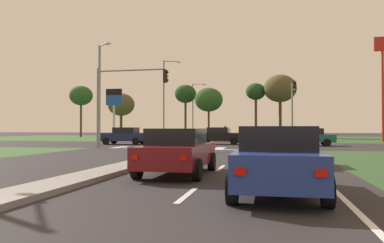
% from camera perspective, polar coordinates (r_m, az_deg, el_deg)
% --- Properties ---
extents(ground_plane, '(200.00, 200.00, 0.00)m').
position_cam_1_polar(ground_plane, '(34.15, 2.58, -3.57)').
color(ground_plane, '#282628').
extents(grass_verge_far_left, '(35.00, 35.00, 0.01)m').
position_cam_1_polar(grass_verge_far_left, '(65.87, -16.36, -2.31)').
color(grass_verge_far_left, '#385B2D').
rests_on(grass_verge_far_left, ground).
extents(median_island_near, '(1.20, 22.00, 0.14)m').
position_cam_1_polar(median_island_near, '(15.69, -8.36, -6.26)').
color(median_island_near, gray).
rests_on(median_island_near, ground).
extents(median_island_far, '(1.20, 36.00, 0.14)m').
position_cam_1_polar(median_island_far, '(58.95, 6.38, -2.44)').
color(median_island_far, '#ADA89E').
rests_on(median_island_far, ground).
extents(lane_dash_near, '(0.14, 2.00, 0.01)m').
position_cam_1_polar(lane_dash_near, '(8.66, -0.76, -10.97)').
color(lane_dash_near, silver).
rests_on(lane_dash_near, ground).
extents(lane_dash_second, '(0.14, 2.00, 0.01)m').
position_cam_1_polar(lane_dash_second, '(14.53, 4.33, -6.95)').
color(lane_dash_second, silver).
rests_on(lane_dash_second, ground).
extents(lane_dash_third, '(0.14, 2.00, 0.01)m').
position_cam_1_polar(lane_dash_third, '(20.47, 6.45, -5.23)').
color(lane_dash_third, silver).
rests_on(lane_dash_third, ground).
extents(lane_dash_fourth, '(0.14, 2.00, 0.01)m').
position_cam_1_polar(lane_dash_fourth, '(26.44, 7.61, -4.28)').
color(lane_dash_fourth, silver).
rests_on(lane_dash_fourth, ground).
extents(lane_dash_fifth, '(0.14, 2.00, 0.01)m').
position_cam_1_polar(lane_dash_fifth, '(32.42, 8.34, -3.68)').
color(lane_dash_fifth, silver).
rests_on(lane_dash_fifth, ground).
extents(edge_line_right, '(0.14, 24.00, 0.01)m').
position_cam_1_polar(edge_line_right, '(15.84, 17.15, -6.41)').
color(edge_line_right, silver).
rests_on(edge_line_right, ground).
extents(stop_bar_near, '(6.40, 0.50, 0.01)m').
position_cam_1_polar(stop_bar_near, '(26.78, 8.31, -4.24)').
color(stop_bar_near, silver).
rests_on(stop_bar_near, ground).
extents(crosswalk_bar_near, '(0.70, 2.80, 0.01)m').
position_cam_1_polar(crosswalk_bar_near, '(30.85, -10.81, -3.81)').
color(crosswalk_bar_near, silver).
rests_on(crosswalk_bar_near, ground).
extents(crosswalk_bar_second, '(0.70, 2.80, 0.01)m').
position_cam_1_polar(crosswalk_bar_second, '(30.43, -8.81, -3.85)').
color(crosswalk_bar_second, silver).
rests_on(crosswalk_bar_second, ground).
extents(crosswalk_bar_third, '(0.70, 2.80, 0.01)m').
position_cam_1_polar(crosswalk_bar_third, '(30.05, -6.75, -3.89)').
color(crosswalk_bar_third, silver).
rests_on(crosswalk_bar_third, ground).
extents(crosswalk_bar_fourth, '(0.70, 2.80, 0.01)m').
position_cam_1_polar(crosswalk_bar_fourth, '(29.71, -4.64, -3.93)').
color(crosswalk_bar_fourth, silver).
rests_on(crosswalk_bar_fourth, ground).
extents(crosswalk_bar_fifth, '(0.70, 2.80, 0.01)m').
position_cam_1_polar(crosswalk_bar_fifth, '(29.41, -2.48, -3.96)').
color(crosswalk_bar_fifth, silver).
rests_on(crosswalk_bar_fifth, ground).
extents(crosswalk_bar_sixth, '(0.70, 2.80, 0.01)m').
position_cam_1_polar(crosswalk_bar_sixth, '(29.15, -0.28, -3.99)').
color(crosswalk_bar_sixth, silver).
rests_on(crosswalk_bar_sixth, ground).
extents(crosswalk_bar_seventh, '(0.70, 2.80, 0.01)m').
position_cam_1_polar(crosswalk_bar_seventh, '(28.94, 1.96, -4.01)').
color(crosswalk_bar_seventh, silver).
rests_on(crosswalk_bar_seventh, ground).
extents(crosswalk_bar_eighth, '(0.70, 2.80, 0.01)m').
position_cam_1_polar(crosswalk_bar_eighth, '(28.77, 4.22, -4.03)').
color(crosswalk_bar_eighth, silver).
rests_on(crosswalk_bar_eighth, ground).
extents(car_teal_near, '(4.22, 2.02, 1.52)m').
position_cam_1_polar(car_teal_near, '(34.54, 17.23, -2.20)').
color(car_teal_near, '#19565B').
rests_on(car_teal_near, ground).
extents(car_white_second, '(2.04, 4.34, 1.49)m').
position_cam_1_polar(car_white_second, '(16.57, 12.85, -3.56)').
color(car_white_second, silver).
rests_on(car_white_second, ground).
extents(car_maroon_third, '(2.03, 4.38, 1.50)m').
position_cam_1_polar(car_maroon_third, '(12.38, -2.16, -4.43)').
color(car_maroon_third, maroon).
rests_on(car_maroon_third, ground).
extents(car_black_fourth, '(4.37, 2.04, 1.60)m').
position_cam_1_polar(car_black_fourth, '(36.10, 4.14, -2.13)').
color(car_black_fourth, black).
rests_on(car_black_fourth, ground).
extents(car_blue_fifth, '(2.01, 4.37, 1.54)m').
position_cam_1_polar(car_blue_fifth, '(8.90, 12.65, -5.59)').
color(car_blue_fifth, navy).
rests_on(car_blue_fifth, ground).
extents(car_navy_sixth, '(4.58, 2.08, 1.60)m').
position_cam_1_polar(car_navy_sixth, '(36.26, -10.04, -2.12)').
color(car_navy_sixth, '#161E47').
rests_on(car_navy_sixth, ground).
extents(car_beige_seventh, '(2.07, 4.28, 1.49)m').
position_cam_1_polar(car_beige_seventh, '(68.06, 5.01, -1.67)').
color(car_beige_seventh, '#BCAD8E').
rests_on(car_beige_seventh, ground).
extents(traffic_signal_near_left, '(5.71, 0.32, 6.14)m').
position_cam_1_polar(traffic_signal_near_left, '(29.34, -10.36, 4.39)').
color(traffic_signal_near_left, gray).
rests_on(traffic_signal_near_left, ground).
extents(traffic_signal_far_right, '(0.32, 4.22, 6.18)m').
position_cam_1_polar(traffic_signal_far_right, '(39.03, 14.89, 2.94)').
color(traffic_signal_far_right, gray).
rests_on(traffic_signal_far_right, ground).
extents(street_lamp_second, '(1.70, 1.58, 8.40)m').
position_cam_1_polar(street_lamp_second, '(32.33, -13.59, 4.71)').
color(street_lamp_second, gray).
rests_on(street_lamp_second, ground).
extents(street_lamp_third, '(2.31, 0.96, 10.59)m').
position_cam_1_polar(street_lamp_third, '(50.92, -4.05, 3.86)').
color(street_lamp_third, gray).
rests_on(street_lamp_third, ground).
extents(street_lamp_fourth, '(2.48, 0.93, 9.77)m').
position_cam_1_polar(street_lamp_fourth, '(69.92, 0.30, 2.19)').
color(street_lamp_fourth, gray).
rests_on(street_lamp_fourth, ground).
extents(pedestrian_at_median, '(0.34, 0.34, 1.80)m').
position_cam_1_polar(pedestrian_at_median, '(47.40, 5.00, -1.37)').
color(pedestrian_at_median, '#335184').
rests_on(pedestrian_at_median, median_island_far).
extents(fastfood_pole_sign, '(1.80, 0.40, 11.92)m').
position_cam_1_polar(fastfood_pole_sign, '(48.73, 26.65, 7.52)').
color(fastfood_pole_sign, red).
rests_on(fastfood_pole_sign, ground).
extents(fuel_price_totem, '(1.80, 0.24, 5.86)m').
position_cam_1_polar(fuel_price_totem, '(42.68, -11.62, 2.71)').
color(fuel_price_totem, silver).
rests_on(fuel_price_totem, ground).
extents(treeline_near, '(4.08, 4.08, 9.08)m').
position_cam_1_polar(treeline_near, '(70.47, -16.29, 3.70)').
color(treeline_near, '#423323').
rests_on(treeline_near, ground).
extents(treeline_second, '(4.84, 4.84, 7.92)m').
position_cam_1_polar(treeline_second, '(70.41, -10.57, 2.49)').
color(treeline_second, '#423323').
rests_on(treeline_second, ground).
extents(treeline_third, '(3.86, 3.86, 9.39)m').
position_cam_1_polar(treeline_third, '(68.73, -0.99, 4.09)').
color(treeline_third, '#423323').
rests_on(treeline_third, ground).
extents(treeline_fourth, '(4.78, 4.78, 8.42)m').
position_cam_1_polar(treeline_fourth, '(64.64, 2.52, 3.27)').
color(treeline_fourth, '#423323').
rests_on(treeline_fourth, ground).
extents(treeline_fifth, '(5.22, 5.22, 10.15)m').
position_cam_1_polar(treeline_fifth, '(62.82, 13.07, 4.80)').
color(treeline_fifth, '#423323').
rests_on(treeline_fifth, ground).
extents(treeline_sixth, '(3.25, 3.25, 8.97)m').
position_cam_1_polar(treeline_sixth, '(63.66, 9.53, 4.31)').
color(treeline_sixth, '#423323').
rests_on(treeline_sixth, ground).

